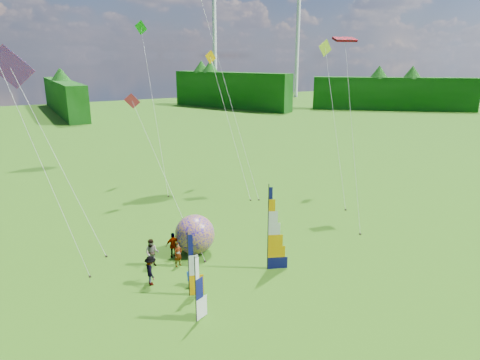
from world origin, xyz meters
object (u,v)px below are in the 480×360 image
spectator_d (173,245)px  camp_chair (193,280)px  spectator_b (152,253)px  spectator_a (178,254)px  spectator_c (151,271)px  side_banner_far (196,291)px  side_banner_left (189,266)px  bol_inflatable (195,234)px  feather_banner_main (268,229)px  kite_whale (224,69)px

spectator_d → camp_chair: (-0.35, -4.06, -0.38)m
spectator_b → camp_chair: bearing=-41.7°
spectator_a → spectator_d: bearing=64.1°
spectator_c → camp_chair: spectator_c is taller
spectator_b → spectator_c: 2.29m
spectator_c → spectator_d: bearing=-36.0°
side_banner_far → spectator_a: side_banner_far is taller
spectator_a → side_banner_far: bearing=-120.6°
side_banner_left → bol_inflatable: 5.35m
side_banner_left → bol_inflatable: bearing=77.7°
bol_inflatable → camp_chair: (-1.85, -4.03, -0.84)m
side_banner_left → side_banner_far: bearing=-90.3°
feather_banner_main → side_banner_left: 5.43m
bol_inflatable → spectator_a: bearing=-143.8°
side_banner_far → spectator_d: size_ratio=2.00×
spectator_b → spectator_d: 1.64m
spectator_a → spectator_b: bearing=132.3°
feather_banner_main → spectator_b: feather_banner_main is taller
side_banner_left → side_banner_far: 2.46m
bol_inflatable → spectator_b: size_ratio=1.48×
spectator_b → spectator_d: size_ratio=1.04×
spectator_b → kite_whale: (11.79, 13.04, 10.53)m
side_banner_far → camp_chair: 3.54m
side_banner_far → kite_whale: bearing=34.7°
side_banner_left → kite_whale: 22.77m
spectator_c → spectator_d: spectator_c is taller
side_banner_far → bol_inflatable: bearing=42.5°
camp_chair → feather_banner_main: bearing=-13.4°
spectator_b → spectator_d: (1.58, 0.45, -0.04)m
spectator_d → feather_banner_main: bearing=146.7°
spectator_b → kite_whale: size_ratio=0.08×
side_banner_far → kite_whale: kite_whale is taller
side_banner_left → camp_chair: 1.61m
side_banner_left → kite_whale: bearing=71.8°
bol_inflatable → spectator_b: bearing=-172.2°
feather_banner_main → side_banner_left: (-5.34, -0.49, -0.84)m
bol_inflatable → spectator_b: bol_inflatable is taller
side_banner_left → bol_inflatable: (2.40, 4.76, -0.49)m
spectator_c → side_banner_far: bearing=-164.0°
spectator_b → kite_whale: kite_whale is taller
spectator_b → spectator_c: (-0.76, -2.16, -0.01)m
spectator_b → camp_chair: size_ratio=1.89×
spectator_d → camp_chair: size_ratio=1.82×
side_banner_left → spectator_c: bearing=137.8°
side_banner_far → kite_whale: (11.74, 19.76, 9.72)m
spectator_c → camp_chair: (1.99, -1.45, -0.40)m
feather_banner_main → spectator_c: feather_banner_main is taller
spectator_a → kite_whale: size_ratio=0.07×
feather_banner_main → spectator_a: (-4.62, 3.05, -1.85)m
bol_inflatable → camp_chair: size_ratio=2.79×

